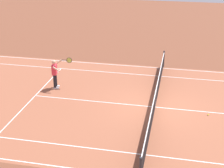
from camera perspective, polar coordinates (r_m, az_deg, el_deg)
The scene contains 6 objects.
ground_plane at distance 17.14m, azimuth 7.24°, elevation -3.86°, with size 60.00×60.00×0.00m, color brown.
court_slab at distance 17.14m, azimuth 7.24°, elevation -3.86°, with size 24.20×11.40×0.00m, color #935138.
court_line_markings at distance 17.14m, azimuth 7.24°, elevation -3.85°, with size 23.85×11.05×0.01m.
tennis_net at distance 16.92m, azimuth 7.32°, elevation -2.39°, with size 0.10×11.70×1.08m.
tennis_player_near at distance 19.02m, azimuth -9.49°, elevation 1.94°, with size 1.03×0.81×1.70m.
tennis_ball at distance 16.88m, azimuth 15.82°, elevation -4.98°, with size 0.07×0.07×0.07m, color #CCE01E.
Camera 1 is at (-0.98, 15.18, 7.89)m, focal length 54.53 mm.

